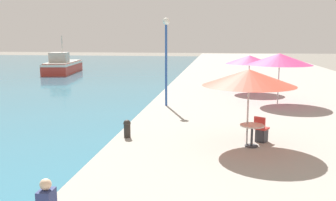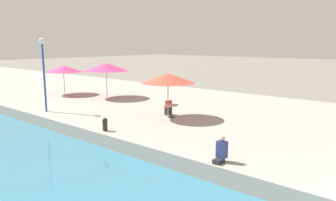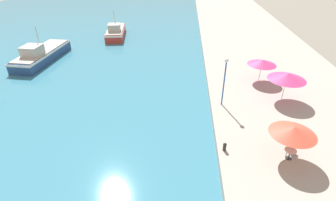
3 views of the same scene
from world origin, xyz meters
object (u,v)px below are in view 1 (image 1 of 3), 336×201
object	(u,v)px
cafe_table	(252,131)
cafe_chair_left	(261,133)
lamppost	(166,47)
cafe_umbrella_striped	(249,60)
fishing_boat_far	(63,66)
cafe_umbrella_white	(280,59)
cafe_umbrella_pink	(249,78)
mooring_bollard	(127,128)

from	to	relation	value
cafe_table	cafe_chair_left	distance (m)	0.75
lamppost	cafe_umbrella_striped	bearing A→B (deg)	49.24
cafe_umbrella_striped	cafe_chair_left	world-z (taller)	cafe_umbrella_striped
fishing_boat_far	cafe_umbrella_white	size ratio (longest dim) A/B	2.50
cafe_umbrella_pink	cafe_umbrella_white	xyz separation A→B (m)	(2.23, 8.30, 0.13)
cafe_chair_left	cafe_umbrella_white	bearing A→B (deg)	109.12
cafe_umbrella_white	cafe_chair_left	distance (m)	8.27
fishing_boat_far	cafe_chair_left	bearing A→B (deg)	-64.12
cafe_umbrella_pink	lamppost	xyz separation A→B (m)	(-3.71, 6.92, 0.81)
lamppost	cafe_chair_left	bearing A→B (deg)	-56.69
mooring_bollard	cafe_chair_left	bearing A→B (deg)	0.63
lamppost	mooring_bollard	bearing A→B (deg)	-94.53
cafe_chair_left	fishing_boat_far	bearing A→B (deg)	155.49
cafe_umbrella_white	cafe_chair_left	xyz separation A→B (m)	(-1.71, -7.82, -2.09)
cafe_chair_left	mooring_bollard	distance (m)	4.75
fishing_boat_far	cafe_chair_left	world-z (taller)	fishing_boat_far
cafe_umbrella_striped	cafe_chair_left	bearing A→B (deg)	-92.18
cafe_table	cafe_chair_left	world-z (taller)	cafe_chair_left
cafe_chair_left	lamppost	size ratio (longest dim) A/B	0.20
cafe_umbrella_white	cafe_umbrella_pink	bearing A→B (deg)	-105.07
cafe_umbrella_pink	cafe_umbrella_white	distance (m)	8.59
cafe_umbrella_white	cafe_chair_left	bearing A→B (deg)	-102.32
cafe_umbrella_white	mooring_bollard	size ratio (longest dim) A/B	5.30
cafe_umbrella_white	lamppost	world-z (taller)	lamppost
cafe_umbrella_white	lamppost	bearing A→B (deg)	-166.94
cafe_umbrella_white	lamppost	xyz separation A→B (m)	(-5.94, -1.38, 0.68)
fishing_boat_far	cafe_umbrella_pink	size ratio (longest dim) A/B	2.83
cafe_umbrella_striped	cafe_table	world-z (taller)	cafe_umbrella_striped
cafe_umbrella_white	cafe_chair_left	size ratio (longest dim) A/B	3.81
cafe_umbrella_pink	mooring_bollard	size ratio (longest dim) A/B	4.68
fishing_boat_far	cafe_table	world-z (taller)	fishing_boat_far
cafe_umbrella_striped	fishing_boat_far	bearing A→B (deg)	139.30
cafe_umbrella_pink	lamppost	bearing A→B (deg)	118.18
cafe_umbrella_white	cafe_umbrella_striped	world-z (taller)	cafe_umbrella_white
mooring_bollard	lamppost	world-z (taller)	lamppost
mooring_bollard	cafe_table	bearing A→B (deg)	-7.37
mooring_bollard	lamppost	size ratio (longest dim) A/B	0.14
fishing_boat_far	cafe_table	bearing A→B (deg)	-65.18
lamppost	cafe_umbrella_white	bearing A→B (deg)	13.06
cafe_umbrella_pink	cafe_umbrella_striped	xyz separation A→B (m)	(0.98, 12.35, -0.14)
cafe_table	lamppost	bearing A→B (deg)	118.64
fishing_boat_far	mooring_bollard	world-z (taller)	fishing_boat_far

